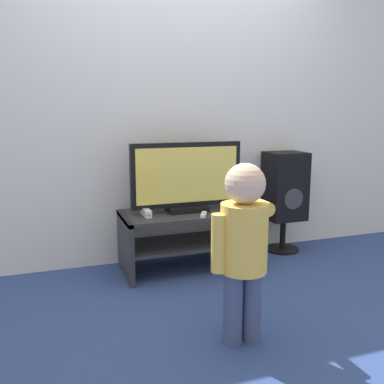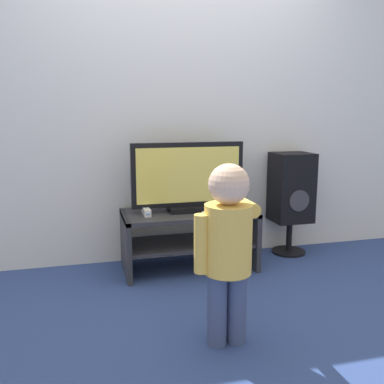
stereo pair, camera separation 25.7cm
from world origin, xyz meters
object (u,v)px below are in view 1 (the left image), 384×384
Objects in this scene: remote_secondary at (204,214)px; game_console at (146,212)px; remote_primary at (231,209)px; television at (187,178)px; child at (243,239)px; speaker_tower at (285,188)px.

game_console is at bearing 158.55° from remote_secondary.
remote_primary and remote_secondary have the same top height.
remote_secondary is (0.06, -0.19, -0.25)m from television.
television is 6.60× the size of remote_secondary.
remote_primary is 0.13× the size of child.
game_console is 0.66m from remote_primary.
child is at bearing -93.85° from television.
speaker_tower is at bearing 6.76° from television.
remote_primary is (0.32, -0.11, -0.25)m from television.
game_console is at bearing -173.58° from television.
speaker_tower is (0.61, 0.22, 0.09)m from remote_primary.
remote_secondary is 0.15× the size of speaker_tower.
child reaches higher than speaker_tower.
speaker_tower is at bearing 19.89° from remote_primary.
child is (-0.08, -1.13, -0.15)m from television.
remote_primary is 0.15× the size of speaker_tower.
remote_primary is at bearing 17.89° from remote_secondary.
remote_secondary is (0.40, -0.16, -0.01)m from game_console.
child reaches higher than remote_primary.
remote_secondary is (-0.26, -0.08, 0.00)m from remote_primary.
game_console is 0.43m from remote_secondary.
remote_primary is 1.10m from child.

